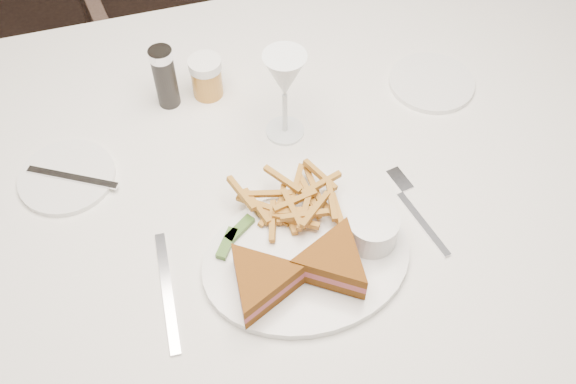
# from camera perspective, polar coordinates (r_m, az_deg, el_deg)

# --- Properties ---
(ground) EXTENTS (5.00, 5.00, 0.00)m
(ground) POSITION_cam_1_polar(r_m,az_deg,el_deg) (1.75, 11.95, -15.01)
(ground) COLOR black
(ground) RESTS_ON ground
(table) EXTENTS (1.64, 1.15, 0.75)m
(table) POSITION_cam_1_polar(r_m,az_deg,el_deg) (1.38, -0.46, -9.02)
(table) COLOR silver
(table) RESTS_ON ground
(chair_far) EXTENTS (0.69, 0.67, 0.61)m
(chair_far) POSITION_cam_1_polar(r_m,az_deg,el_deg) (2.01, -7.42, 12.49)
(chair_far) COLOR #4A362D
(chair_far) RESTS_ON ground
(table_setting) EXTENTS (0.84, 0.56, 0.18)m
(table_setting) POSITION_cam_1_polar(r_m,az_deg,el_deg) (1.01, -0.16, -0.53)
(table_setting) COLOR white
(table_setting) RESTS_ON table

